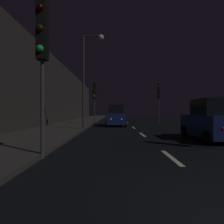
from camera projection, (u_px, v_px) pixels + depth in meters
ground at (127, 122)px, 28.10m from camera, size 25.06×84.00×0.02m
sidewalk_left at (81, 122)px, 28.14m from camera, size 4.40×84.00×0.15m
building_facade_left at (55, 92)px, 24.65m from camera, size 0.80×63.00×7.72m
lane_centerline at (130, 125)px, 22.13m from camera, size 0.16×28.85×0.01m
traffic_light_far_left at (94, 94)px, 23.43m from camera, size 0.32×0.46×4.85m
traffic_light_far_right at (159, 94)px, 26.40m from camera, size 0.37×0.48×5.10m
traffic_light_near_left at (42, 43)px, 6.45m from camera, size 0.32×0.47×5.03m
streetlamp_overhead at (89, 67)px, 16.07m from camera, size 1.70×0.44×7.56m
car_approaching_headlights at (116, 116)px, 21.07m from camera, size 1.97×4.28×2.15m
car_parked_right_near at (211, 121)px, 10.62m from camera, size 1.97×4.27×2.15m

